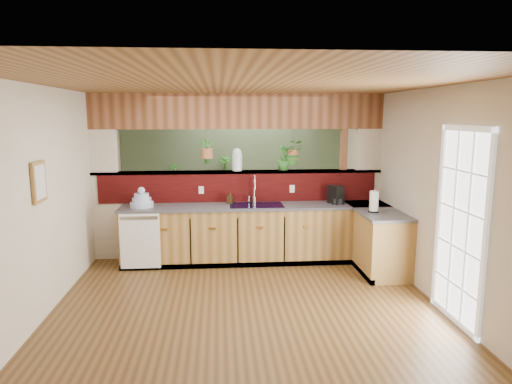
{
  "coord_description": "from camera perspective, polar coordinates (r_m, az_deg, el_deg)",
  "views": [
    {
      "loc": [
        -0.31,
        -5.89,
        2.27
      ],
      "look_at": [
        0.22,
        0.7,
        1.15
      ],
      "focal_mm": 32.0,
      "sensor_mm": 36.0,
      "label": 1
    }
  ],
  "objects": [
    {
      "name": "coffee_maker",
      "position": [
        7.21,
        9.95,
        -0.42
      ],
      "size": [
        0.15,
        0.26,
        0.29
      ],
      "rotation": [
        0.0,
        0.0,
        0.41
      ],
      "color": "black",
      "rests_on": "countertop"
    },
    {
      "name": "shelf_plant_a",
      "position": [
        9.25,
        -10.27,
        2.44
      ],
      "size": [
        0.2,
        0.14,
        0.38
      ],
      "primitive_type": "imported",
      "rotation": [
        0.0,
        0.0,
        -0.01
      ],
      "color": "#286322",
      "rests_on": "shelving_console"
    },
    {
      "name": "floor_plant",
      "position": [
        8.26,
        6.2,
        -3.67
      ],
      "size": [
        0.7,
        0.61,
        0.76
      ],
      "primitive_type": "imported",
      "rotation": [
        0.0,
        0.0,
        0.03
      ],
      "color": "#286322",
      "rests_on": "ground"
    },
    {
      "name": "hanging_plant_a",
      "position": [
        7.25,
        -6.2,
        6.09
      ],
      "size": [
        0.22,
        0.18,
        0.51
      ],
      "color": "brown",
      "rests_on": "header_beam"
    },
    {
      "name": "wall_back",
      "position": [
        9.44,
        -2.72,
        3.71
      ],
      "size": [
        4.6,
        0.02,
        2.6
      ],
      "primitive_type": "cube",
      "color": "beige",
      "rests_on": "ground"
    },
    {
      "name": "wall_front",
      "position": [
        2.6,
        2.62,
        -12.32
      ],
      "size": [
        4.6,
        0.02,
        2.6
      ],
      "primitive_type": "cube",
      "color": "beige",
      "rests_on": "ground"
    },
    {
      "name": "header_beam",
      "position": [
        7.25,
        -2.21,
        10.04
      ],
      "size": [
        4.6,
        0.15,
        0.55
      ],
      "primitive_type": "cube",
      "color": "brown",
      "rests_on": "ground"
    },
    {
      "name": "navy_sink",
      "position": [
        7.04,
        0.04,
        -2.27
      ],
      "size": [
        0.82,
        0.5,
        0.18
      ],
      "color": "black",
      "rests_on": "countertop"
    },
    {
      "name": "shelving_console",
      "position": [
        9.31,
        -6.56,
        -1.4
      ],
      "size": [
        1.39,
        0.83,
        0.9
      ],
      "primitive_type": "cube",
      "rotation": [
        0.0,
        0.0,
        0.37
      ],
      "color": "black",
      "rests_on": "ground"
    },
    {
      "name": "wall_right",
      "position": [
        6.51,
        19.05,
        0.52
      ],
      "size": [
        0.02,
        7.0,
        2.6
      ],
      "primitive_type": "cube",
      "color": "beige",
      "rests_on": "ground"
    },
    {
      "name": "ceiling",
      "position": [
        5.91,
        -1.65,
        12.82
      ],
      "size": [
        4.6,
        7.0,
        0.01
      ],
      "primitive_type": "cube",
      "color": "brown",
      "rests_on": "ground"
    },
    {
      "name": "dish_stack",
      "position": [
        7.06,
        -14.09,
        -1.08
      ],
      "size": [
        0.35,
        0.35,
        0.31
      ],
      "color": "#AABCDC",
      "rests_on": "countertop"
    },
    {
      "name": "ledge_plant_right",
      "position": [
        7.34,
        3.43,
        4.27
      ],
      "size": [
        0.29,
        0.29,
        0.4
      ],
      "primitive_type": "imported",
      "rotation": [
        0.0,
        0.0,
        0.39
      ],
      "color": "#286322",
      "rests_on": "pass_through_ledge"
    },
    {
      "name": "framed_print",
      "position": [
        5.5,
        -25.48,
        1.16
      ],
      "size": [
        0.04,
        0.35,
        0.45
      ],
      "color": "olive",
      "rests_on": "wall_left"
    },
    {
      "name": "faucet",
      "position": [
        7.13,
        -0.24,
        0.49
      ],
      "size": [
        0.19,
        0.2,
        0.45
      ],
      "color": "#B7B7B2",
      "rests_on": "countertop"
    },
    {
      "name": "sage_backwall",
      "position": [
        9.42,
        -2.72,
        3.7
      ],
      "size": [
        4.55,
        0.02,
        2.55
      ],
      "primitive_type": "cube",
      "color": "#546D4A",
      "rests_on": "ground"
    },
    {
      "name": "ground",
      "position": [
        6.32,
        -1.54,
        -11.44
      ],
      "size": [
        4.6,
        7.0,
        0.01
      ],
      "primitive_type": "cube",
      "color": "#513619",
      "rests_on": "ground"
    },
    {
      "name": "dishwasher",
      "position": [
        6.9,
        -14.3,
        -5.93
      ],
      "size": [
        0.58,
        0.03,
        0.82
      ],
      "color": "white",
      "rests_on": "ground"
    },
    {
      "name": "shelf_plant_b",
      "position": [
        9.2,
        -3.95,
        2.96
      ],
      "size": [
        0.36,
        0.36,
        0.51
      ],
      "primitive_type": "imported",
      "rotation": [
        0.0,
        0.0,
        -0.31
      ],
      "color": "#286322",
      "rests_on": "shelving_console"
    },
    {
      "name": "glass_jar",
      "position": [
        7.28,
        -2.38,
        4.08
      ],
      "size": [
        0.16,
        0.16,
        0.36
      ],
      "color": "silver",
      "rests_on": "pass_through_ledge"
    },
    {
      "name": "countertop",
      "position": [
        7.09,
        4.86,
        -5.3
      ],
      "size": [
        4.14,
        1.52,
        0.9
      ],
      "color": "olive",
      "rests_on": "ground"
    },
    {
      "name": "wall_left",
      "position": [
        6.29,
        -23.0,
        -0.02
      ],
      "size": [
        0.02,
        7.0,
        2.6
      ],
      "primitive_type": "cube",
      "color": "beige",
      "rests_on": "ground"
    },
    {
      "name": "soap_dispenser",
      "position": [
        7.11,
        -3.25,
        -0.68
      ],
      "size": [
        0.11,
        0.11,
        0.2
      ],
      "primitive_type": "imported",
      "rotation": [
        0.0,
        0.0,
        -0.23
      ],
      "color": "#382614",
      "rests_on": "countertop"
    },
    {
      "name": "hanging_plant_b",
      "position": [
        7.35,
        4.62,
        6.28
      ],
      "size": [
        0.42,
        0.39,
        0.52
      ],
      "color": "brown",
      "rests_on": "header_beam"
    },
    {
      "name": "paper_towel",
      "position": [
        6.7,
        14.53,
        -1.21
      ],
      "size": [
        0.15,
        0.15,
        0.33
      ],
      "color": "black",
      "rests_on": "countertop"
    },
    {
      "name": "french_door",
      "position": [
        5.4,
        24.11,
        -4.29
      ],
      "size": [
        0.06,
        1.02,
        2.16
      ],
      "primitive_type": "cube",
      "color": "white",
      "rests_on": "ground"
    },
    {
      "name": "pass_through_ledge",
      "position": [
        7.3,
        -2.16,
        2.53
      ],
      "size": [
        4.6,
        0.21,
        0.04
      ],
      "primitive_type": "cube",
      "color": "brown",
      "rests_on": "ground"
    },
    {
      "name": "pass_through_partition",
      "position": [
        7.32,
        -1.92,
        1.14
      ],
      "size": [
        4.6,
        0.21,
        2.6
      ],
      "color": "beige",
      "rests_on": "ground"
    }
  ]
}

